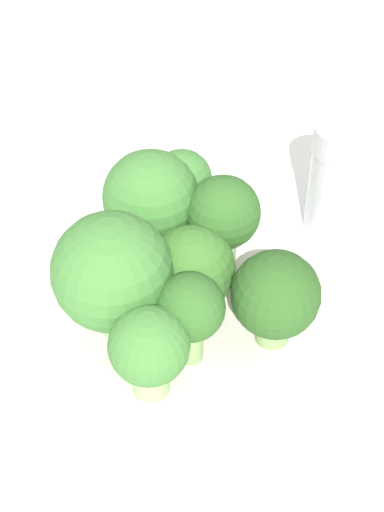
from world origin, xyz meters
TOP-DOWN VIEW (x-y plane):
  - ground_plane at (0.00, 0.00)m, footprint 3.00×3.00m
  - bowl at (0.00, 0.00)m, footprint 0.16×0.16m
  - broccoli_floret_0 at (-0.04, 0.02)m, footprint 0.05×0.05m
  - broccoli_floret_1 at (-0.00, -0.00)m, footprint 0.04×0.04m
  - broccoli_floret_2 at (0.05, 0.00)m, footprint 0.04×0.04m
  - broccoli_floret_3 at (-0.03, 0.05)m, footprint 0.03×0.03m
  - broccoli_floret_4 at (0.01, -0.06)m, footprint 0.04×0.04m
  - broccoli_floret_5 at (-0.02, -0.03)m, footprint 0.06×0.06m
  - broccoli_floret_6 at (0.02, -0.03)m, footprint 0.03×0.03m
  - broccoli_floret_7 at (-0.00, 0.03)m, footprint 0.04×0.04m
  - pepper_shaker at (0.03, 0.13)m, footprint 0.03×0.03m
  - almond_crumb_0 at (-0.10, 0.04)m, footprint 0.01×0.00m

SIDE VIEW (x-z plane):
  - ground_plane at x=0.00m, z-range 0.00..0.00m
  - almond_crumb_0 at x=-0.10m, z-range 0.00..0.01m
  - bowl at x=0.00m, z-range 0.00..0.04m
  - pepper_shaker at x=0.03m, z-range 0.00..0.08m
  - broccoli_floret_1 at x=0.00m, z-range 0.04..0.09m
  - broccoli_floret_4 at x=0.01m, z-range 0.04..0.09m
  - broccoli_floret_2 at x=0.05m, z-range 0.04..0.10m
  - broccoli_floret_6 at x=0.02m, z-range 0.05..0.10m
  - broccoli_floret_3 at x=-0.03m, z-range 0.05..0.10m
  - broccoli_floret_7 at x=0.00m, z-range 0.05..0.10m
  - broccoli_floret_0 at x=-0.04m, z-range 0.04..0.11m
  - broccoli_floret_5 at x=-0.02m, z-range 0.04..0.11m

